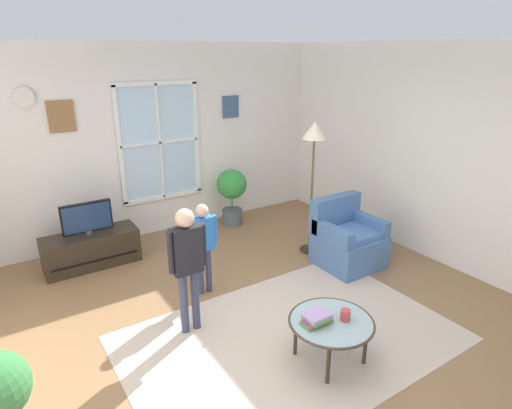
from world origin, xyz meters
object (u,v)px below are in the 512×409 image
object	(u,v)px
remote_near_books	(324,315)
person_black_shirt	(187,257)
armchair	(347,241)
book_stack	(317,318)
floor_lamp	(314,144)
television	(87,218)
tv_stand	(91,250)
person_blue_shirt	(203,239)
cup	(345,315)
coffee_table	(331,323)
potted_plant_by_window	(232,191)

from	to	relation	value
remote_near_books	person_black_shirt	distance (m)	1.38
armchair	remote_near_books	world-z (taller)	armchair
book_stack	floor_lamp	xyz separation A→B (m)	(1.43, 1.78, 1.06)
television	tv_stand	bearing A→B (deg)	90.00
armchair	television	bearing A→B (deg)	147.67
television	person_blue_shirt	xyz separation A→B (m)	(0.93, -1.41, 0.01)
armchair	remote_near_books	distance (m)	1.89
cup	person_blue_shirt	size ratio (longest dim) A/B	0.09
tv_stand	person_blue_shirt	world-z (taller)	person_blue_shirt
person_blue_shirt	floor_lamp	bearing A→B (deg)	6.39
person_black_shirt	tv_stand	bearing A→B (deg)	103.98
television	book_stack	distance (m)	3.25
book_stack	remote_near_books	bearing A→B (deg)	15.30
tv_stand	remote_near_books	bearing A→B (deg)	-65.60
floor_lamp	armchair	bearing A→B (deg)	-74.66
book_stack	remote_near_books	world-z (taller)	book_stack
television	coffee_table	bearing A→B (deg)	-66.04
potted_plant_by_window	cup	bearing A→B (deg)	-103.20
coffee_table	person_blue_shirt	size ratio (longest dim) A/B	0.70
tv_stand	television	xyz separation A→B (m)	(0.00, -0.00, 0.44)
television	floor_lamp	bearing A→B (deg)	-24.55
armchair	remote_near_books	bearing A→B (deg)	-141.00
cup	floor_lamp	bearing A→B (deg)	57.82
armchair	remote_near_books	size ratio (longest dim) A/B	6.21
coffee_table	book_stack	size ratio (longest dim) A/B	2.75
coffee_table	person_blue_shirt	distance (m)	1.72
tv_stand	person_black_shirt	world-z (taller)	person_black_shirt
armchair	cup	distance (m)	1.89
armchair	tv_stand	bearing A→B (deg)	147.63
remote_near_books	person_black_shirt	bearing A→B (deg)	130.53
armchair	coffee_table	distance (m)	1.93
tv_stand	person_blue_shirt	distance (m)	1.75
cup	person_blue_shirt	xyz separation A→B (m)	(-0.54, 1.70, 0.22)
tv_stand	cup	world-z (taller)	cup
cup	potted_plant_by_window	xyz separation A→B (m)	(0.78, 3.33, 0.11)
book_stack	person_blue_shirt	distance (m)	1.63
book_stack	floor_lamp	bearing A→B (deg)	51.29
potted_plant_by_window	floor_lamp	size ratio (longest dim) A/B	0.50
person_black_shirt	floor_lamp	distance (m)	2.40
person_blue_shirt	potted_plant_by_window	xyz separation A→B (m)	(1.32, 1.64, -0.12)
television	person_black_shirt	xyz separation A→B (m)	(0.49, -1.96, 0.15)
television	cup	size ratio (longest dim) A/B	6.09
book_stack	cup	world-z (taller)	cup
coffee_table	floor_lamp	distance (m)	2.52
remote_near_books	floor_lamp	world-z (taller)	floor_lamp
cup	remote_near_books	xyz separation A→B (m)	(-0.12, 0.14, -0.04)
television	book_stack	bearing A→B (deg)	-67.78
potted_plant_by_window	tv_stand	bearing A→B (deg)	-174.22
coffee_table	television	bearing A→B (deg)	113.96
person_black_shirt	potted_plant_by_window	xyz separation A→B (m)	(1.76, 2.19, -0.25)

